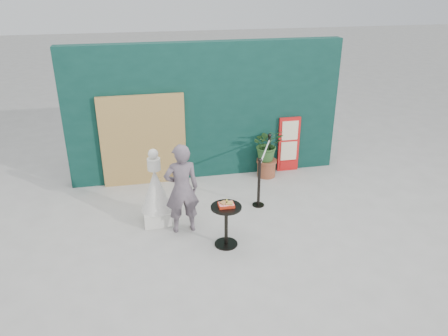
% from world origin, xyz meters
% --- Properties ---
extents(ground, '(60.00, 60.00, 0.00)m').
position_xyz_m(ground, '(0.00, 0.00, 0.00)').
color(ground, '#ADAAA5').
rests_on(ground, ground).
extents(back_wall, '(6.00, 0.30, 3.00)m').
position_xyz_m(back_wall, '(0.00, 3.15, 1.50)').
color(back_wall, '#0A2D27').
rests_on(back_wall, ground).
extents(bamboo_fence, '(1.80, 0.08, 2.00)m').
position_xyz_m(bamboo_fence, '(-1.40, 2.94, 1.00)').
color(bamboo_fence, tan).
rests_on(bamboo_fence, ground).
extents(woman, '(0.63, 0.44, 1.67)m').
position_xyz_m(woman, '(-0.83, 0.83, 0.84)').
color(woman, slate).
rests_on(woman, ground).
extents(menu_board, '(0.50, 0.07, 1.30)m').
position_xyz_m(menu_board, '(1.90, 2.95, 0.65)').
color(menu_board, red).
rests_on(menu_board, ground).
extents(statue, '(0.58, 0.58, 1.48)m').
position_xyz_m(statue, '(-1.27, 1.21, 0.60)').
color(statue, silver).
rests_on(statue, ground).
extents(cafe_table, '(0.52, 0.52, 0.75)m').
position_xyz_m(cafe_table, '(-0.17, 0.22, 0.50)').
color(cafe_table, black).
rests_on(cafe_table, ground).
extents(food_basket, '(0.26, 0.19, 0.11)m').
position_xyz_m(food_basket, '(-0.17, 0.22, 0.79)').
color(food_basket, red).
rests_on(food_basket, cafe_table).
extents(planter, '(0.68, 0.59, 1.15)m').
position_xyz_m(planter, '(1.31, 2.74, 0.67)').
color(planter, brown).
rests_on(planter, ground).
extents(stanchion_barrier, '(0.84, 1.54, 1.03)m').
position_xyz_m(stanchion_barrier, '(1.05, 2.09, 0.49)').
color(stanchion_barrier, black).
rests_on(stanchion_barrier, ground).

